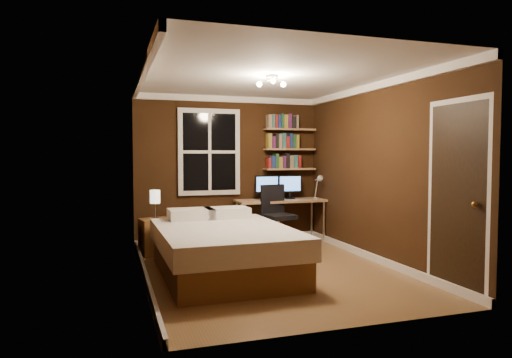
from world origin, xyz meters
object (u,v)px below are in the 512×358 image
object	(u,v)px
desk_lamp	(318,187)
monitor_right	(290,187)
desk	(280,203)
monitor_left	(267,187)
bed	(223,249)
radiator	(215,227)
office_chair	(277,223)
nightstand	(155,237)
bedside_lamp	(155,204)

from	to	relation	value
desk_lamp	monitor_right	bearing A→B (deg)	149.17
desk	monitor_left	world-z (taller)	monitor_left
bed	monitor_right	bearing A→B (deg)	47.85
radiator	monitor_left	world-z (taller)	monitor_left
desk_lamp	office_chair	bearing A→B (deg)	-165.08
radiator	office_chair	size ratio (longest dim) A/B	0.56
nightstand	radiator	xyz separation A→B (m)	(1.04, 0.58, 0.01)
monitor_right	desk_lamp	size ratio (longest dim) A/B	0.98
desk_lamp	bed	bearing A→B (deg)	-141.78
monitor_right	desk_lamp	bearing A→B (deg)	-30.83
bedside_lamp	radiator	xyz separation A→B (m)	(1.04, 0.58, -0.47)
bed	nightstand	world-z (taller)	bed
bedside_lamp	radiator	world-z (taller)	bedside_lamp
monitor_left	desk	bearing A→B (deg)	-19.38
nightstand	bedside_lamp	bearing A→B (deg)	0.00
monitor_right	office_chair	distance (m)	0.84
office_chair	desk_lamp	bearing A→B (deg)	3.99
bed	radiator	distance (m)	2.05
bed	bedside_lamp	size ratio (longest dim) A/B	5.12
bedside_lamp	monitor_right	xyz separation A→B (m)	(2.36, 0.45, 0.18)
desk_lamp	office_chair	distance (m)	1.04
bed	monitor_left	bearing A→B (deg)	55.98
desk	bed	bearing A→B (deg)	-128.61
office_chair	desk	bearing A→B (deg)	51.82
bedside_lamp	monitor_left	distance (m)	2.00
desk_lamp	office_chair	xyz separation A→B (m)	(-0.84, -0.22, -0.57)
desk	monitor_left	xyz separation A→B (m)	(-0.22, 0.08, 0.27)
bedside_lamp	desk	bearing A→B (deg)	9.83
nightstand	office_chair	world-z (taller)	office_chair
bedside_lamp	desk_lamp	world-z (taller)	desk_lamp
bed	radiator	bearing A→B (deg)	79.60
monitor_left	office_chair	bearing A→B (deg)	-88.50
desk	monitor_left	size ratio (longest dim) A/B	3.57
bed	bedside_lamp	world-z (taller)	bedside_lamp
monitor_left	desk_lamp	size ratio (longest dim) A/B	0.98
bed	desk	size ratio (longest dim) A/B	1.45
desk	nightstand	bearing A→B (deg)	-170.17
bed	monitor_right	size ratio (longest dim) A/B	5.16
bedside_lamp	office_chair	world-z (taller)	office_chair
monitor_left	office_chair	xyz separation A→B (m)	(0.01, -0.48, -0.55)
desk	desk_lamp	distance (m)	0.71
monitor_left	office_chair	distance (m)	0.73
nightstand	monitor_left	bearing A→B (deg)	3.30
bedside_lamp	bed	bearing A→B (deg)	-64.11
bed	monitor_left	xyz separation A→B (m)	(1.23, 1.90, 0.62)
radiator	monitor_right	xyz separation A→B (m)	(1.32, -0.13, 0.66)
bed	bedside_lamp	xyz separation A→B (m)	(-0.70, 1.45, 0.43)
office_chair	monitor_right	bearing A→B (deg)	38.24
nightstand	monitor_right	size ratio (longest dim) A/B	1.24
nightstand	radiator	bearing A→B (deg)	19.24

